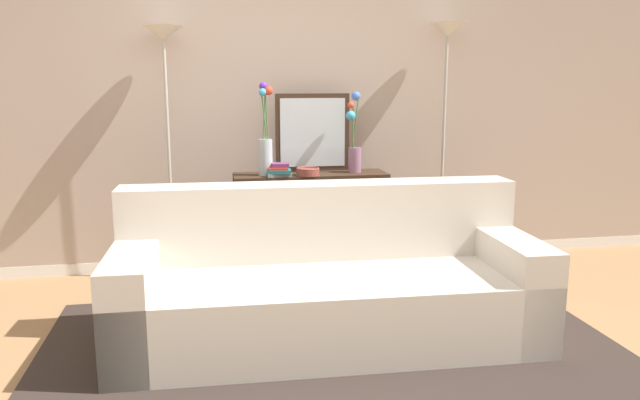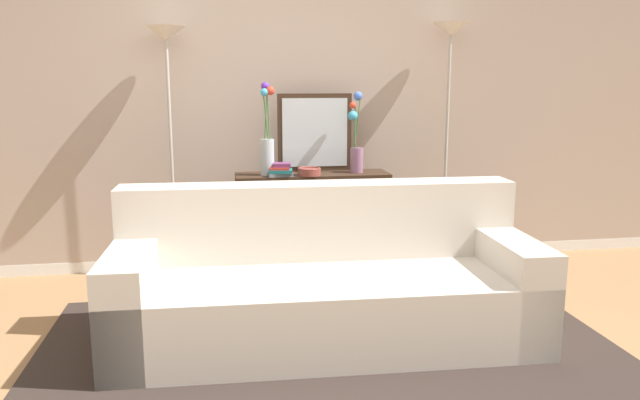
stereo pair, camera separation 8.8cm
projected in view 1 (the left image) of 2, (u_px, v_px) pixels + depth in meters
The scene contains 13 objects.
ground_plane at pixel (307, 383), 3.10m from camera, with size 16.00×16.00×0.02m, color #9E754C.
back_wall at pixel (263, 86), 4.85m from camera, with size 12.00×0.15×2.90m.
area_rug at pixel (332, 348), 3.47m from camera, with size 3.24×1.94×0.01m.
couch at pixel (327, 287), 3.57m from camera, with size 2.42×0.99×0.88m.
console_table at pixel (311, 207), 4.69m from camera, with size 1.15×0.33×0.80m.
floor_lamp_left at pixel (166, 83), 4.44m from camera, with size 0.28×0.28×1.87m.
floor_lamp_right at pixel (446, 77), 4.82m from camera, with size 0.28×0.28×1.93m.
wall_mirror at pixel (313, 133), 4.72m from camera, with size 0.57×0.02×0.59m.
vase_tall_flowers at pixel (265, 144), 4.51m from camera, with size 0.11×0.13×0.68m.
vase_short_flowers at pixel (354, 143), 4.66m from camera, with size 0.12×0.12×0.61m.
fruit_bowl at pixel (308, 171), 4.53m from camera, with size 0.17×0.17×0.06m.
book_stack at pixel (279, 170), 4.49m from camera, with size 0.19×0.17×0.10m.
book_row_under_console at pixel (282, 269), 4.74m from camera, with size 0.48×0.17×0.13m.
Camera 1 is at (-0.46, -2.83, 1.49)m, focal length 34.55 mm.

